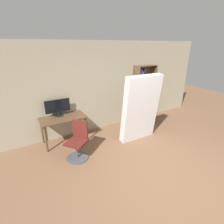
# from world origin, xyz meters

# --- Properties ---
(ground_plane) EXTENTS (16.00, 16.00, 0.00)m
(ground_plane) POSITION_xyz_m (0.00, 0.00, 0.00)
(ground_plane) COLOR brown
(wall_back) EXTENTS (8.00, 0.06, 2.70)m
(wall_back) POSITION_xyz_m (0.00, 2.97, 1.35)
(wall_back) COLOR tan
(wall_back) RESTS_ON ground
(desk) EXTENTS (1.20, 0.64, 0.75)m
(desk) POSITION_xyz_m (-1.34, 2.62, 0.65)
(desk) COLOR brown
(desk) RESTS_ON ground
(monitor) EXTENTS (0.67, 0.24, 0.46)m
(monitor) POSITION_xyz_m (-1.40, 2.80, 1.00)
(monitor) COLOR black
(monitor) RESTS_ON desk
(office_chair) EXTENTS (0.62, 0.62, 0.92)m
(office_chair) POSITION_xyz_m (-1.28, 1.73, 0.37)
(office_chair) COLOR #4C4C51
(office_chair) RESTS_ON ground
(bookshelf) EXTENTS (0.76, 0.34, 1.93)m
(bookshelf) POSITION_xyz_m (1.51, 2.80, 0.95)
(bookshelf) COLOR brown
(bookshelf) RESTS_ON ground
(mattress_near) EXTENTS (1.09, 0.41, 1.87)m
(mattress_near) POSITION_xyz_m (0.56, 1.68, 0.94)
(mattress_near) COLOR silver
(mattress_near) RESTS_ON ground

